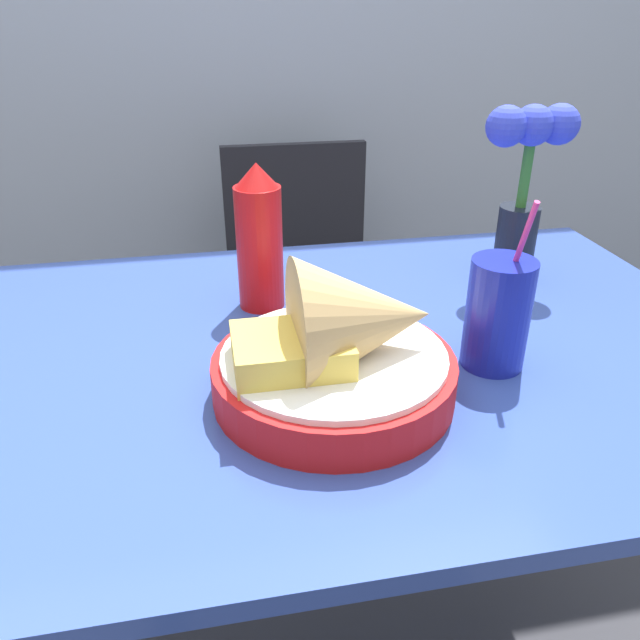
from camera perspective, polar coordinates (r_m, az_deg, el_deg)
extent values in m
cube|color=#334C9E|center=(0.88, -0.38, -3.11)|extent=(1.24, 0.79, 0.02)
cylinder|color=gray|center=(1.43, -26.33, -11.54)|extent=(0.05, 0.05, 0.74)
cylinder|color=gray|center=(1.53, 18.46, -7.03)|extent=(0.05, 0.05, 0.74)
cylinder|color=black|center=(1.66, -6.27, -8.96)|extent=(0.03, 0.03, 0.44)
cylinder|color=black|center=(1.71, 5.89, -7.61)|extent=(0.03, 0.03, 0.44)
cylinder|color=black|center=(1.96, -7.25, -2.79)|extent=(0.03, 0.03, 0.44)
cylinder|color=black|center=(2.01, 3.04, -1.83)|extent=(0.03, 0.03, 0.44)
cube|color=black|center=(1.71, -1.22, 1.48)|extent=(0.40, 0.40, 0.02)
cube|color=black|center=(1.81, -2.30, 9.82)|extent=(0.40, 0.03, 0.39)
cylinder|color=red|center=(0.76, 1.12, -5.17)|extent=(0.29, 0.29, 0.05)
cylinder|color=white|center=(0.74, 1.14, -3.26)|extent=(0.27, 0.27, 0.01)
cone|color=tan|center=(0.73, 4.00, 0.03)|extent=(0.16, 0.16, 0.16)
cube|color=#E5C14C|center=(0.71, -2.65, -3.01)|extent=(0.13, 0.11, 0.04)
cylinder|color=red|center=(0.96, -5.53, 6.53)|extent=(0.07, 0.07, 0.19)
cone|color=red|center=(0.92, -5.85, 13.07)|extent=(0.06, 0.06, 0.04)
cylinder|color=#192399|center=(0.83, 15.94, 0.52)|extent=(0.08, 0.08, 0.15)
cylinder|color=black|center=(0.83, 15.83, -0.20)|extent=(0.08, 0.08, 0.12)
cylinder|color=#EA3884|center=(0.81, 17.32, 4.78)|extent=(0.01, 0.06, 0.18)
cylinder|color=black|center=(1.11, 17.39, 6.65)|extent=(0.07, 0.07, 0.13)
cylinder|color=#33722D|center=(1.07, 18.32, 12.79)|extent=(0.02, 0.02, 0.12)
sphere|color=blue|center=(1.06, 18.90, 16.49)|extent=(0.06, 0.06, 0.06)
sphere|color=blue|center=(1.04, 16.67, 16.61)|extent=(0.06, 0.06, 0.06)
sphere|color=blue|center=(1.08, 21.04, 16.36)|extent=(0.06, 0.06, 0.06)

